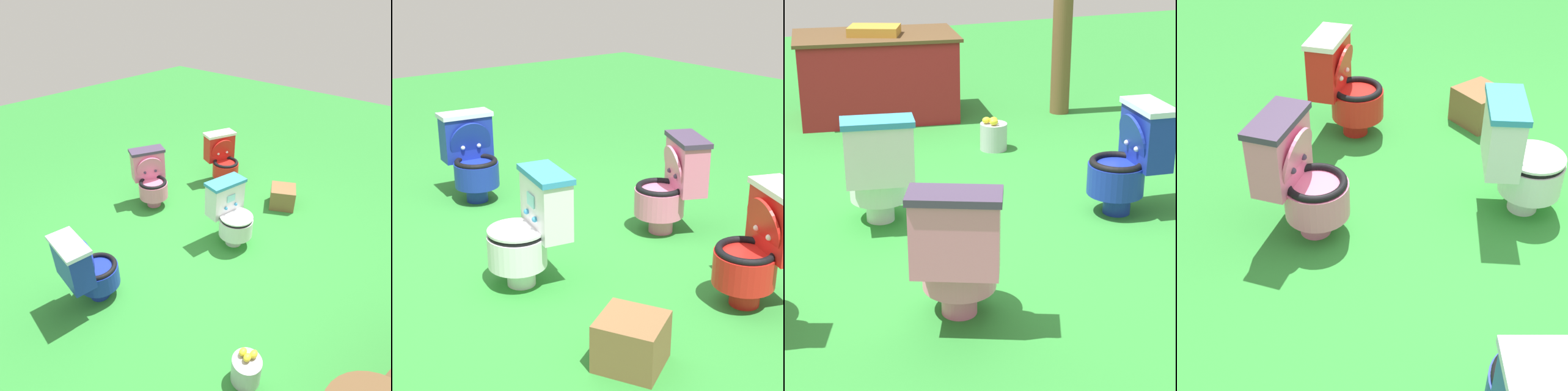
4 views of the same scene
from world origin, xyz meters
TOP-DOWN VIEW (x-y plane):
  - ground at (0.00, 0.00)m, footprint 14.00×14.00m
  - toilet_red at (-1.42, -0.78)m, footprint 0.56×0.61m
  - toilet_white at (-0.39, 0.14)m, footprint 0.49×0.56m
  - toilet_pink at (-0.35, -1.12)m, footprint 0.58×0.62m
  - small_crate at (-1.43, 0.22)m, footprint 0.43×0.43m

SIDE VIEW (x-z plane):
  - ground at x=0.00m, z-range 0.00..0.00m
  - small_crate at x=-1.43m, z-range 0.00..0.27m
  - toilet_white at x=-0.39m, z-range 0.01..0.73m
  - toilet_red at x=-1.42m, z-range 0.01..0.74m
  - toilet_pink at x=-0.35m, z-range 0.01..0.74m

